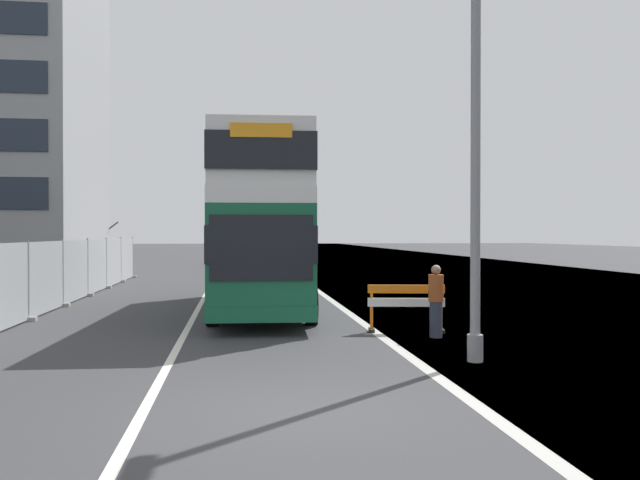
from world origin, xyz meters
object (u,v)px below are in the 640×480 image
object	(u,v)px
double_decker_bus	(263,223)
pedestrian_at_kerb	(436,301)
lamppost_foreground	(476,152)
car_oncoming_near	(245,256)
car_receding_mid	(240,251)
roadworks_barrier	(406,302)
car_receding_far	(246,249)

from	to	relation	value
double_decker_bus	pedestrian_at_kerb	distance (m)	6.97
lamppost_foreground	car_oncoming_near	distance (m)	28.54
car_oncoming_near	car_receding_mid	bearing A→B (deg)	91.78
roadworks_barrier	car_receding_mid	xyz separation A→B (m)	(-3.87, 33.09, 0.34)
pedestrian_at_kerb	roadworks_barrier	bearing A→B (deg)	119.02
lamppost_foreground	roadworks_barrier	size ratio (longest dim) A/B	4.44
lamppost_foreground	car_receding_mid	xyz separation A→B (m)	(-4.21, 36.68, -2.79)
lamppost_foreground	car_oncoming_near	xyz separation A→B (m)	(-3.94, 28.11, -2.89)
double_decker_bus	car_receding_far	xyz separation A→B (m)	(-0.13, 35.45, -1.68)
car_oncoming_near	pedestrian_at_kerb	distance (m)	25.69
double_decker_bus	car_oncoming_near	distance (m)	19.84
car_receding_mid	car_receding_far	distance (m)	7.15
double_decker_bus	lamppost_foreground	xyz separation A→B (m)	(3.57, -8.35, 1.18)
double_decker_bus	pedestrian_at_kerb	xyz separation A→B (m)	(3.70, -5.61, -1.85)
double_decker_bus	lamppost_foreground	bearing A→B (deg)	-66.85
car_receding_far	double_decker_bus	bearing A→B (deg)	-89.80
car_receding_far	pedestrian_at_kerb	xyz separation A→B (m)	(3.83, -41.06, -0.17)
car_oncoming_near	roadworks_barrier	bearing A→B (deg)	-81.65
double_decker_bus	pedestrian_at_kerb	world-z (taller)	double_decker_bus
lamppost_foreground	pedestrian_at_kerb	world-z (taller)	lamppost_foreground
car_oncoming_near	double_decker_bus	bearing A→B (deg)	-88.93
lamppost_foreground	car_receding_far	bearing A→B (deg)	94.83
lamppost_foreground	pedestrian_at_kerb	size ratio (longest dim) A/B	4.97
car_oncoming_near	car_receding_mid	world-z (taller)	car_receding_mid
car_oncoming_near	car_receding_mid	size ratio (longest dim) A/B	1.00
roadworks_barrier	double_decker_bus	bearing A→B (deg)	124.16
car_receding_mid	pedestrian_at_kerb	size ratio (longest dim) A/B	2.60
lamppost_foreground	car_receding_mid	distance (m)	37.02
double_decker_bus	car_receding_mid	size ratio (longest dim) A/B	2.49
lamppost_foreground	double_decker_bus	bearing A→B (deg)	113.15
roadworks_barrier	car_receding_mid	size ratio (longest dim) A/B	0.43
lamppost_foreground	car_oncoming_near	size ratio (longest dim) A/B	1.91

